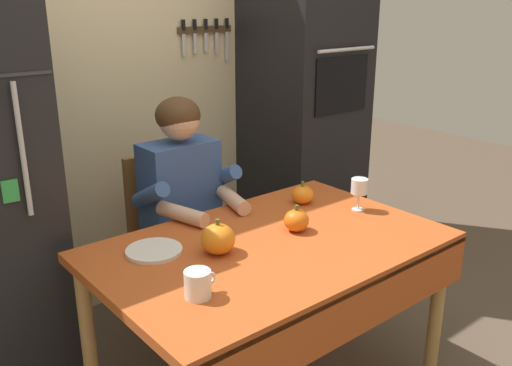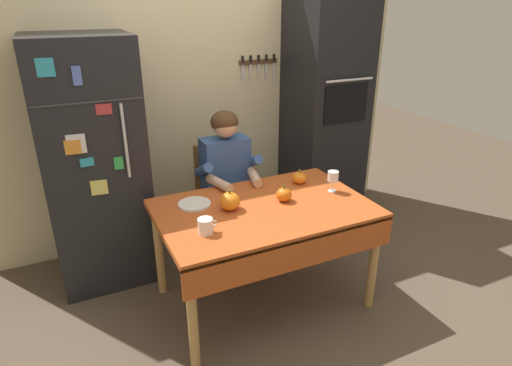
% 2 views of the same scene
% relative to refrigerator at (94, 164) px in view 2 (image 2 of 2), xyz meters
% --- Properties ---
extents(ground_plane, '(10.00, 10.00, 0.00)m').
position_rel_refrigerator_xyz_m(ground_plane, '(0.95, -0.96, -0.90)').
color(ground_plane, brown).
rests_on(ground_plane, ground).
extents(back_wall_assembly, '(3.70, 0.13, 2.60)m').
position_rel_refrigerator_xyz_m(back_wall_assembly, '(1.00, 0.39, 0.40)').
color(back_wall_assembly, beige).
rests_on(back_wall_assembly, ground).
extents(refrigerator, '(0.68, 0.71, 1.80)m').
position_rel_refrigerator_xyz_m(refrigerator, '(0.00, 0.00, 0.00)').
color(refrigerator, black).
rests_on(refrigerator, ground).
extents(wall_oven, '(0.60, 0.64, 2.10)m').
position_rel_refrigerator_xyz_m(wall_oven, '(2.00, 0.04, 0.15)').
color(wall_oven, black).
rests_on(wall_oven, ground).
extents(dining_table, '(1.40, 0.90, 0.74)m').
position_rel_refrigerator_xyz_m(dining_table, '(0.95, -0.88, -0.24)').
color(dining_table, tan).
rests_on(dining_table, ground).
extents(chair_behind_person, '(0.40, 0.40, 0.93)m').
position_rel_refrigerator_xyz_m(chair_behind_person, '(0.93, -0.09, -0.39)').
color(chair_behind_person, brown).
rests_on(chair_behind_person, ground).
extents(seated_person, '(0.47, 0.55, 1.25)m').
position_rel_refrigerator_xyz_m(seated_person, '(0.93, -0.28, -0.16)').
color(seated_person, '#38384C').
rests_on(seated_person, ground).
extents(coffee_mug, '(0.12, 0.09, 0.09)m').
position_rel_refrigerator_xyz_m(coffee_mug, '(0.49, -1.03, -0.11)').
color(coffee_mug, white).
rests_on(coffee_mug, dining_table).
extents(wine_glass, '(0.08, 0.08, 0.15)m').
position_rel_refrigerator_xyz_m(wine_glass, '(1.50, -0.85, -0.05)').
color(wine_glass, white).
rests_on(wine_glass, dining_table).
extents(pumpkin_large, '(0.13, 0.13, 0.14)m').
position_rel_refrigerator_xyz_m(pumpkin_large, '(0.73, -0.81, -0.10)').
color(pumpkin_large, orange).
rests_on(pumpkin_large, dining_table).
extents(pumpkin_medium, '(0.10, 0.10, 0.11)m').
position_rel_refrigerator_xyz_m(pumpkin_medium, '(1.36, -0.62, -0.12)').
color(pumpkin_medium, orange).
rests_on(pumpkin_medium, dining_table).
extents(pumpkin_small, '(0.11, 0.11, 0.12)m').
position_rel_refrigerator_xyz_m(pumpkin_small, '(1.11, -0.84, -0.11)').
color(pumpkin_small, orange).
rests_on(pumpkin_small, dining_table).
extents(serving_tray, '(0.22, 0.22, 0.02)m').
position_rel_refrigerator_xyz_m(serving_tray, '(0.54, -0.64, -0.15)').
color(serving_tray, silver).
rests_on(serving_tray, dining_table).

